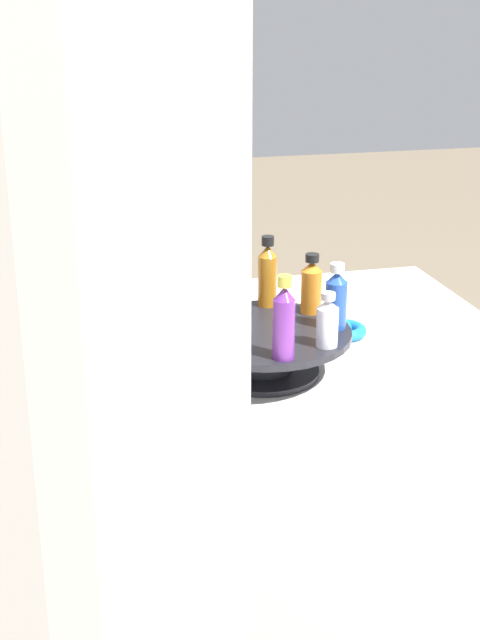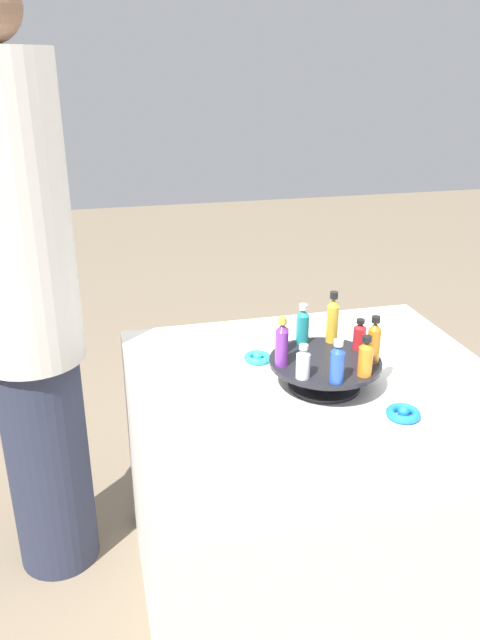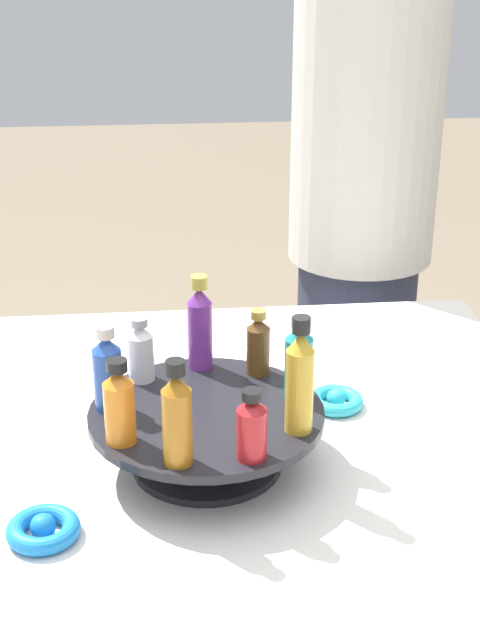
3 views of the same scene
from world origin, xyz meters
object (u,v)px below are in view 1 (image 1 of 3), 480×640
bottle_amber (267,274)px  bottle_clear (327,322)px  bottle_brown (231,330)px  bottle_blue (336,299)px  ribbon_bow_teal (161,414)px  bottle_red (222,288)px  ribbon_bow_blue (344,330)px  display_stand (263,346)px  bottle_teal (194,311)px  bottle_orange (311,286)px  bottle_purple (286,321)px  bottle_gold (192,285)px

bottle_amber → bottle_clear: bearing=-78.7°
bottle_brown → bottle_blue: bearing=21.3°
bottle_clear → ribbon_bow_teal: bearing=-171.6°
bottle_blue → ribbon_bow_teal: 0.36m
bottle_blue → bottle_red: (-0.17, 0.13, -0.01)m
bottle_amber → ribbon_bow_blue: size_ratio=1.52×
display_stand → bottle_blue: bearing=-8.7°
bottle_teal → ribbon_bow_blue: bearing=26.4°
bottle_orange → bottle_amber: 0.09m
bottle_purple → bottle_red: bottle_purple is taller
display_stand → bottle_gold: bearing=151.3°
bottle_clear → bottle_orange: bearing=81.3°
bottle_brown → bottle_blue: bottle_blue is taller
ribbon_bow_blue → display_stand: bearing=-145.8°
bottle_blue → ribbon_bow_teal: size_ratio=1.42×
bottle_orange → bottle_clear: bearing=-98.7°
bottle_clear → bottle_teal: bearing=161.3°
bottle_clear → bottle_red: 0.24m
display_stand → bottle_gold: (-0.11, 0.06, 0.10)m
bottle_clear → bottle_red: bottle_clear is taller
bottle_purple → bottle_gold: size_ratio=0.90×
bottle_orange → bottle_red: size_ratio=1.23×
bottle_clear → ribbon_bow_teal: size_ratio=1.13×
bottle_blue → bottle_orange: bottle_blue is taller
bottle_blue → ribbon_bow_blue: 0.21m
ribbon_bow_teal → bottle_brown: bearing=17.3°
bottle_teal → bottle_amber: bearing=41.3°
bottle_purple → bottle_orange: bearing=61.3°
bottle_brown → bottle_amber: bottle_amber is taller
bottle_purple → ribbon_bow_teal: bearing=-177.1°
bottle_brown → ribbon_bow_teal: size_ratio=1.17×
bottle_teal → bottle_orange: bottle_teal is taller
bottle_purple → ribbon_bow_teal: (-0.20, -0.01, -0.13)m
bottle_blue → bottle_amber: bottle_amber is taller
bottle_purple → bottle_gold: 0.22m
display_stand → bottle_clear: bottle_clear is taller
display_stand → bottle_orange: bearing=31.3°
bottle_clear → bottle_blue: (0.04, 0.07, 0.01)m
bottle_blue → display_stand: bearing=171.3°
bottle_orange → bottle_teal: bearing=-158.7°
bottle_teal → bottle_blue: size_ratio=1.02×
bottle_brown → bottle_blue: size_ratio=0.82×
bottle_red → bottle_gold: bottle_gold is taller
bottle_purple → bottle_red: (-0.05, 0.24, -0.02)m
bottle_amber → ribbon_bow_blue: (0.16, 0.02, -0.13)m
bottle_purple → bottle_amber: bearing=81.3°
bottle_red → display_stand: bearing=-68.7°
bottle_red → bottle_gold: 0.09m
bottle_red → bottle_brown: bearing=-98.7°
bottle_blue → bottle_teal: bearing=-178.7°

